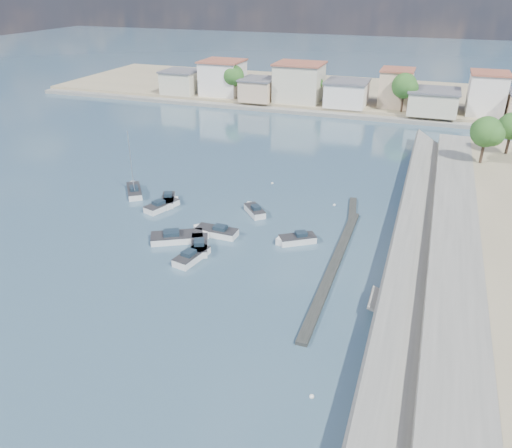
{
  "coord_description": "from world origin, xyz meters",
  "views": [
    {
      "loc": [
        14.14,
        -33.89,
        26.53
      ],
      "look_at": [
        -2.87,
        14.0,
        1.4
      ],
      "focal_mm": 35.0,
      "sensor_mm": 36.0,
      "label": 1
    }
  ],
  "objects": [
    {
      "name": "motorboat_d",
      "position": [
        1.9,
        13.7,
        0.38
      ],
      "size": [
        4.28,
        3.61,
        1.48
      ],
      "color": "silver",
      "rests_on": "ground"
    },
    {
      "name": "shore_trees",
      "position": [
        8.34,
        68.11,
        6.22
      ],
      "size": [
        74.56,
        38.32,
        7.92
      ],
      "color": "#38281E",
      "rests_on": "ground"
    },
    {
      "name": "motorboat_b",
      "position": [
        -7.28,
        6.67,
        0.38
      ],
      "size": [
        2.63,
        5.05,
        1.48
      ],
      "color": "silver",
      "rests_on": "ground"
    },
    {
      "name": "sailboat",
      "position": [
        -22.75,
        20.07,
        0.42
      ],
      "size": [
        4.48,
        5.26,
        9.0
      ],
      "color": "silver",
      "rests_on": "ground"
    },
    {
      "name": "mooring_buoys",
      "position": [
        6.03,
        15.16,
        0.05
      ],
      "size": [
        19.36,
        38.15,
        0.36
      ],
      "color": "white",
      "rests_on": "ground"
    },
    {
      "name": "motorboat_h",
      "position": [
        -10.48,
        9.87,
        0.38
      ],
      "size": [
        6.24,
        4.77,
        1.48
      ],
      "color": "silver",
      "rests_on": "ground"
    },
    {
      "name": "ground",
      "position": [
        0.0,
        40.0,
        0.0
      ],
      "size": [
        400.0,
        400.0,
        0.0
      ],
      "primitive_type": "plane",
      "color": "#335467",
      "rests_on": "ground"
    },
    {
      "name": "far_shore_land",
      "position": [
        0.0,
        92.0,
        0.7
      ],
      "size": [
        160.0,
        40.0,
        1.4
      ],
      "primitive_type": "cube",
      "color": "gray",
      "rests_on": "ground"
    },
    {
      "name": "motorboat_a",
      "position": [
        -7.66,
        9.07,
        0.38
      ],
      "size": [
        3.38,
        4.88,
        1.48
      ],
      "color": "silver",
      "rests_on": "ground"
    },
    {
      "name": "far_shore_quay",
      "position": [
        0.0,
        71.0,
        0.4
      ],
      "size": [
        160.0,
        2.5,
        0.8
      ],
      "primitive_type": "cube",
      "color": "slate",
      "rests_on": "ground"
    },
    {
      "name": "motorboat_c",
      "position": [
        -7.36,
        12.45,
        0.38
      ],
      "size": [
        5.39,
        1.96,
        1.48
      ],
      "color": "silver",
      "rests_on": "ground"
    },
    {
      "name": "motorboat_e",
      "position": [
        -16.55,
        17.01,
        0.38
      ],
      "size": [
        3.25,
        5.17,
        1.48
      ],
      "color": "silver",
      "rests_on": "ground"
    },
    {
      "name": "motorboat_f",
      "position": [
        -5.06,
        19.46,
        0.38
      ],
      "size": [
        3.61,
        3.82,
        1.48
      ],
      "color": "silver",
      "rests_on": "ground"
    },
    {
      "name": "motorboat_g",
      "position": [
        -16.66,
        18.5,
        0.38
      ],
      "size": [
        3.12,
        4.52,
        1.48
      ],
      "color": "silver",
      "rests_on": "ground"
    },
    {
      "name": "breakwater",
      "position": [
        6.9,
        12.69,
        0.17
      ],
      "size": [
        2.0,
        31.02,
        0.35
      ],
      "color": "black",
      "rests_on": "ground"
    },
    {
      "name": "far_town",
      "position": [
        10.71,
        76.92,
        4.93
      ],
      "size": [
        113.01,
        12.8,
        8.35
      ],
      "color": "beige",
      "rests_on": "far_shore_land"
    },
    {
      "name": "seawall_walkway",
      "position": [
        18.5,
        13.0,
        0.9
      ],
      "size": [
        5.0,
        90.0,
        1.8
      ],
      "primitive_type": "cube",
      "color": "slate",
      "rests_on": "ground"
    }
  ]
}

